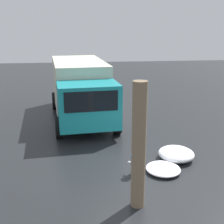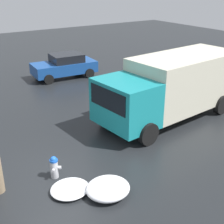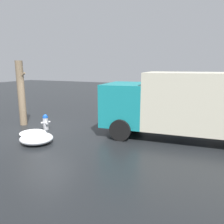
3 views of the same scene
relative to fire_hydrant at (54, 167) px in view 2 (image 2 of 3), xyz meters
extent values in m
plane|color=black|center=(0.00, 0.00, -0.39)|extent=(60.00, 60.00, 0.00)
cylinder|color=#B7B7BC|center=(0.00, 0.00, -0.10)|extent=(0.25, 0.25, 0.59)
cylinder|color=blue|center=(0.00, 0.00, 0.23)|extent=(0.26, 0.26, 0.07)
sphere|color=blue|center=(0.00, 0.00, 0.27)|extent=(0.21, 0.21, 0.21)
cylinder|color=#B7B7BC|center=(0.14, -0.10, -0.03)|extent=(0.15, 0.15, 0.11)
cylinder|color=#B7B7BC|center=(0.10, 0.15, -0.03)|extent=(0.13, 0.13, 0.09)
cylinder|color=#B7B7BC|center=(-0.11, -0.14, -0.03)|extent=(0.13, 0.13, 0.09)
cube|color=teal|center=(3.71, 1.26, 0.97)|extent=(2.02, 2.64, 1.83)
cube|color=black|center=(2.79, 1.18, 1.34)|extent=(0.21, 2.09, 0.81)
cube|color=beige|center=(7.27, 1.56, 1.23)|extent=(5.52, 2.94, 2.35)
cylinder|color=black|center=(3.90, 0.02, 0.06)|extent=(0.92, 0.36, 0.90)
cylinder|color=black|center=(3.69, 2.51, 0.06)|extent=(0.92, 0.36, 0.90)
cylinder|color=black|center=(8.70, 0.43, 0.06)|extent=(0.92, 0.36, 0.90)
cylinder|color=black|center=(8.49, 2.91, 0.06)|extent=(0.92, 0.36, 0.90)
cube|color=#194793|center=(5.12, 9.95, 0.25)|extent=(4.14, 2.10, 0.69)
cube|color=black|center=(5.32, 9.93, 0.85)|extent=(2.04, 1.73, 0.51)
cylinder|color=black|center=(3.70, 9.15, -0.09)|extent=(0.61, 0.24, 0.60)
cylinder|color=black|center=(3.83, 10.95, -0.09)|extent=(0.61, 0.24, 0.60)
cylinder|color=black|center=(6.42, 8.95, -0.09)|extent=(0.61, 0.24, 0.60)
cylinder|color=black|center=(6.55, 10.75, -0.09)|extent=(0.61, 0.24, 0.60)
ellipsoid|color=white|center=(0.06, -0.95, -0.29)|extent=(1.19, 1.12, 0.21)
ellipsoid|color=white|center=(0.96, -1.68, -0.19)|extent=(1.34, 1.25, 0.41)
camera|label=1|loc=(-8.83, 1.83, 4.24)|focal=50.00mm
camera|label=2|loc=(-3.14, -8.07, 5.55)|focal=50.00mm
camera|label=3|loc=(7.13, -8.07, 2.65)|focal=35.00mm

